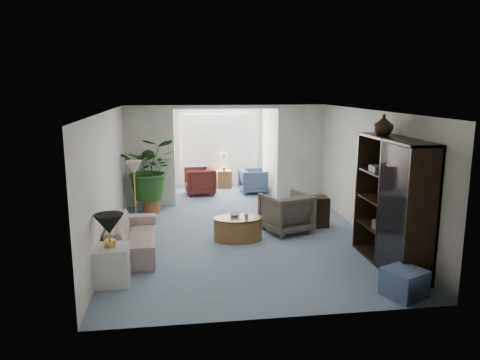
{
  "coord_description": "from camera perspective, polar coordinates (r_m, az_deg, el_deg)",
  "views": [
    {
      "loc": [
        -1.25,
        -8.35,
        2.93
      ],
      "look_at": [
        0.0,
        0.6,
        1.1
      ],
      "focal_mm": 34.44,
      "sensor_mm": 36.0,
      "label": 1
    }
  ],
  "objects": [
    {
      "name": "back_pier_left",
      "position": [
        11.5,
        -11.11,
        2.82
      ],
      "size": [
        1.2,
        0.12,
        2.5
      ],
      "primitive_type": "cube",
      "color": "white",
      "rests_on": "ground"
    },
    {
      "name": "sunroom_floor",
      "position": [
        12.85,
        -2.15,
        -1.75
      ],
      "size": [
        2.6,
        2.6,
        0.0
      ],
      "primitive_type": "plane",
      "color": "gray",
      "rests_on": "ground"
    },
    {
      "name": "entertainment_cabinet",
      "position": [
        7.93,
        18.36,
        -2.74
      ],
      "size": [
        0.51,
        1.92,
        2.13
      ],
      "primitive_type": "cube",
      "color": "black",
      "rests_on": "ground"
    },
    {
      "name": "wingback_chair",
      "position": [
        9.5,
        5.74,
        -4.02
      ],
      "size": [
        1.12,
        1.14,
        0.81
      ],
      "primitive_type": "imported",
      "rotation": [
        0.0,
        0.0,
        3.49
      ],
      "color": "#595046",
      "rests_on": "ground"
    },
    {
      "name": "sunroom_table",
      "position": [
        13.6,
        -2.0,
        0.1
      ],
      "size": [
        0.45,
        0.36,
        0.52
      ],
      "primitive_type": "cube",
      "rotation": [
        0.0,
        0.0,
        0.07
      ],
      "color": "brown",
      "rests_on": "ground"
    },
    {
      "name": "shelf_clutter",
      "position": [
        7.96,
        17.88,
        -3.59
      ],
      "size": [
        0.3,
        1.18,
        1.06
      ],
      "color": "#393634",
      "rests_on": "entertainment_cabinet"
    },
    {
      "name": "cabinet_urn",
      "position": [
        8.18,
        17.37,
        6.56
      ],
      "size": [
        0.33,
        0.33,
        0.35
      ],
      "primitive_type": "imported",
      "color": "#321E10",
      "rests_on": "entertainment_cabinet"
    },
    {
      "name": "plant_pot",
      "position": [
        11.18,
        -10.87,
        -3.11
      ],
      "size": [
        0.4,
        0.4,
        0.32
      ],
      "primitive_type": "cylinder",
      "color": "#AA5731",
      "rests_on": "ground"
    },
    {
      "name": "window_blinds",
      "position": [
        13.65,
        -2.64,
        4.99
      ],
      "size": [
        2.2,
        0.02,
        1.5
      ],
      "primitive_type": "cube",
      "color": "white"
    },
    {
      "name": "side_table_dark",
      "position": [
        9.98,
        9.24,
        -3.86
      ],
      "size": [
        0.54,
        0.43,
        0.64
      ],
      "primitive_type": "cube",
      "rotation": [
        0.0,
        0.0,
        -0.0
      ],
      "color": "black",
      "rests_on": "ground"
    },
    {
      "name": "back_pier_right",
      "position": [
        11.9,
        7.5,
        3.23
      ],
      "size": [
        1.2,
        0.12,
        2.5
      ],
      "primitive_type": "cube",
      "color": "white",
      "rests_on": "ground"
    },
    {
      "name": "window_pane",
      "position": [
        13.68,
        -2.66,
        5.0
      ],
      "size": [
        2.2,
        0.02,
        1.5
      ],
      "primitive_type": "cube",
      "color": "white"
    },
    {
      "name": "back_header",
      "position": [
        11.43,
        -1.68,
        9.03
      ],
      "size": [
        2.6,
        0.12,
        0.1
      ],
      "primitive_type": "cube",
      "color": "white",
      "rests_on": "back_pier_left"
    },
    {
      "name": "house_plant",
      "position": [
        10.99,
        -11.05,
        1.41
      ],
      "size": [
        1.32,
        1.15,
        1.47
      ],
      "primitive_type": "imported",
      "color": "#204F1B",
      "rests_on": "plant_pot"
    },
    {
      "name": "coffee_cup",
      "position": [
        8.85,
        0.8,
        -4.52
      ],
      "size": [
        0.1,
        0.1,
        0.09
      ],
      "primitive_type": "imported",
      "rotation": [
        0.0,
        0.0,
        -0.03
      ],
      "color": "beige",
      "rests_on": "coffee_table"
    },
    {
      "name": "coffee_bowl",
      "position": [
        9.02,
        -0.66,
        -4.33
      ],
      "size": [
        0.23,
        0.23,
        0.06
      ],
      "primitive_type": "imported",
      "rotation": [
        0.0,
        0.0,
        -0.03
      ],
      "color": "silver",
      "rests_on": "coffee_table"
    },
    {
      "name": "framed_picture",
      "position": [
        9.13,
        16.13,
        3.25
      ],
      "size": [
        0.04,
        0.5,
        0.4
      ],
      "primitive_type": "cube",
      "color": "#B3A78F"
    },
    {
      "name": "sofa",
      "position": [
        8.56,
        -13.15,
        -6.71
      ],
      "size": [
        0.89,
        2.12,
        0.61
      ],
      "primitive_type": "imported",
      "rotation": [
        0.0,
        0.0,
        1.6
      ],
      "color": "#BDB2A0",
      "rests_on": "ground"
    },
    {
      "name": "floor",
      "position": [
        8.94,
        0.53,
        -7.69
      ],
      "size": [
        6.0,
        6.0,
        0.0
      ],
      "primitive_type": "plane",
      "color": "gray",
      "rests_on": "ground"
    },
    {
      "name": "end_table",
      "position": [
        7.33,
        -15.65,
        -10.1
      ],
      "size": [
        0.55,
        0.55,
        0.58
      ],
      "primitive_type": "cube",
      "rotation": [
        0.0,
        0.0,
        0.03
      ],
      "color": "silver",
      "rests_on": "ground"
    },
    {
      "name": "sunroom_chair_blue",
      "position": [
        12.95,
        1.64,
        -0.12
      ],
      "size": [
        0.78,
        0.76,
        0.67
      ],
      "primitive_type": "imported",
      "rotation": [
        0.0,
        0.0,
        1.64
      ],
      "color": "slate",
      "rests_on": "ground"
    },
    {
      "name": "ottoman",
      "position": [
        7.09,
        19.68,
        -11.9
      ],
      "size": [
        0.67,
        0.67,
        0.4
      ],
      "primitive_type": "cube",
      "rotation": [
        0.0,
        0.0,
        0.43
      ],
      "color": "slate",
      "rests_on": "ground"
    },
    {
      "name": "table_lamp",
      "position": [
        7.12,
        -15.93,
        -5.29
      ],
      "size": [
        0.44,
        0.44,
        0.3
      ],
      "primitive_type": "cone",
      "color": "black",
      "rests_on": "end_table"
    },
    {
      "name": "sunroom_chair_maroon",
      "position": [
        12.79,
        -5.0,
        -0.14
      ],
      "size": [
        0.87,
        0.85,
        0.75
      ],
      "primitive_type": "imported",
      "rotation": [
        0.0,
        0.0,
        -1.5
      ],
      "color": "#501C1B",
      "rests_on": "ground"
    },
    {
      "name": "floor_lamp",
      "position": [
        10.07,
        -13.01,
        1.54
      ],
      "size": [
        0.36,
        0.36,
        0.28
      ],
      "primitive_type": "cone",
      "color": "beige",
      "rests_on": "ground"
    },
    {
      "name": "coffee_table",
      "position": [
        9.0,
        -0.25,
        -6.04
      ],
      "size": [
        0.98,
        0.98,
        0.45
      ],
      "primitive_type": "cylinder",
      "rotation": [
        0.0,
        0.0,
        -0.03
      ],
      "color": "brown",
      "rests_on": "ground"
    }
  ]
}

